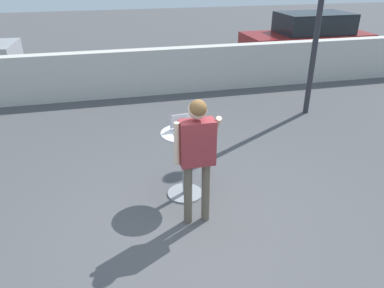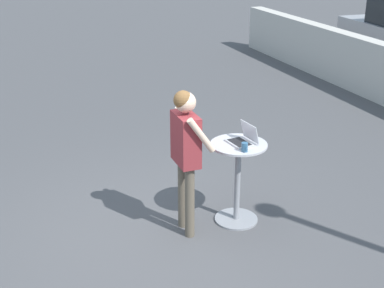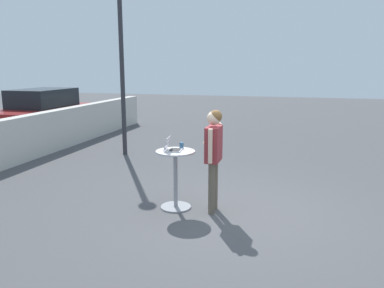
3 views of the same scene
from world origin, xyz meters
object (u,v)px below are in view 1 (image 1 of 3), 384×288
Objects in this scene: cafe_table at (185,159)px; laptop at (183,128)px; parked_car_near_street at (308,37)px; standing_person at (197,147)px; coffee_mug at (201,129)px.

cafe_table is 0.47m from laptop.
standing_person is at bearing -127.43° from parked_car_near_street.
coffee_mug is 0.66m from standing_person.
coffee_mug is at bearing 70.27° from standing_person.
coffee_mug is (0.23, -0.10, -0.00)m from laptop.
laptop is at bearing -130.14° from parked_car_near_street.
laptop is at bearing 96.25° from cafe_table.
parked_car_near_street is (6.00, 7.12, -0.26)m from laptop.
coffee_mug is 9.24m from parked_car_near_street.
coffee_mug reaches higher than cafe_table.
cafe_table is at bearing 90.38° from standing_person.
laptop is 0.20× the size of standing_person.
laptop is at bearing 90.84° from standing_person.
standing_person is at bearing -109.73° from coffee_mug.
coffee_mug is 0.06× the size of standing_person.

